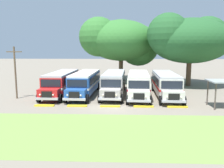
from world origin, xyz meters
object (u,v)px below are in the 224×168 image
Objects in this scene: parked_bus_slot_2 at (114,82)px; secondary_tree at (189,40)px; broad_shade_tree at (121,41)px; parked_bus_slot_0 at (62,82)px; parked_bus_slot_4 at (166,83)px; utility_pole at (15,71)px; parked_bus_slot_1 at (85,82)px; parked_bus_slot_3 at (138,83)px.

parked_bus_slot_2 is 0.83× the size of secondary_tree.
parked_bus_slot_2 is at bearing -94.31° from broad_shade_tree.
parked_bus_slot_0 is 15.83m from broad_shade_tree.
parked_bus_slot_4 is (13.14, -0.71, 0.00)m from parked_bus_slot_0.
parked_bus_slot_0 is at bearing 31.88° from utility_pole.
parked_bus_slot_3 is at bearing 88.41° from parked_bus_slot_1.
parked_bus_slot_0 and parked_bus_slot_2 have the same top height.
utility_pole reaches higher than parked_bus_slot_2.
broad_shade_tree reaches higher than utility_pole.
parked_bus_slot_0 is at bearing -90.76° from parked_bus_slot_4.
secondary_tree reaches higher than parked_bus_slot_0.
utility_pole reaches higher than parked_bus_slot_0.
parked_bus_slot_0 is at bearing -86.46° from parked_bus_slot_2.
utility_pole is (-4.63, -2.88, 1.68)m from parked_bus_slot_0.
parked_bus_slot_4 is at bearing 85.36° from parked_bus_slot_2.
secondary_tree is at bearing -23.30° from broad_shade_tree.
parked_bus_slot_3 is (3.07, -0.74, 0.00)m from parked_bus_slot_2.
parked_bus_slot_0 is 1.00× the size of parked_bus_slot_1.
parked_bus_slot_4 is 1.80× the size of utility_pole.
parked_bus_slot_2 and parked_bus_slot_3 have the same top height.
parked_bus_slot_1 is 0.83× the size of secondary_tree.
parked_bus_slot_4 is (3.34, -0.07, 0.00)m from parked_bus_slot_3.
broad_shade_tree is 11.52m from secondary_tree.
parked_bus_slot_4 is 17.98m from utility_pole.
broad_shade_tree reaches higher than parked_bus_slot_2.
secondary_tree is at bearing 25.58° from utility_pole.
parked_bus_slot_0 is at bearing -156.13° from secondary_tree.
parked_bus_slot_1 is 1.00× the size of parked_bus_slot_2.
broad_shade_tree is at bearing -167.26° from parked_bus_slot_3.
secondary_tree is (11.52, 7.97, 5.64)m from parked_bus_slot_2.
parked_bus_slot_3 is at bearing 8.82° from utility_pole.
parked_bus_slot_1 is at bearing -90.62° from parked_bus_slot_3.
broad_shade_tree is (-2.12, 13.27, 5.65)m from parked_bus_slot_3.
utility_pole reaches higher than parked_bus_slot_3.
parked_bus_slot_4 is at bearing 6.95° from utility_pole.
parked_bus_slot_3 is 1.80× the size of utility_pole.
parked_bus_slot_0 is 20.74m from secondary_tree.
parked_bus_slot_2 is 1.00× the size of parked_bus_slot_4.
utility_pole is (-14.43, -2.24, 1.68)m from parked_bus_slot_3.
parked_bus_slot_1 is 1.80× the size of utility_pole.
utility_pole is at bearing -128.43° from broad_shade_tree.
parked_bus_slot_2 is 1.00× the size of parked_bus_slot_3.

